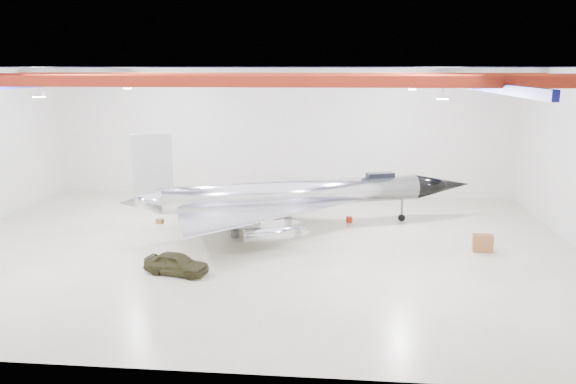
# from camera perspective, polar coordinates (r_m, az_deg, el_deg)

# --- Properties ---
(floor) EXTENTS (40.00, 40.00, 0.00)m
(floor) POSITION_cam_1_polar(r_m,az_deg,el_deg) (35.54, -3.37, -5.53)
(floor) COLOR #BAB293
(floor) RESTS_ON ground
(wall_back) EXTENTS (40.00, 0.00, 40.00)m
(wall_back) POSITION_cam_1_polar(r_m,az_deg,el_deg) (48.99, -0.77, 6.06)
(wall_back) COLOR silver
(wall_back) RESTS_ON floor
(ceiling) EXTENTS (40.00, 40.00, 0.00)m
(ceiling) POSITION_cam_1_polar(r_m,az_deg,el_deg) (33.81, -3.61, 12.50)
(ceiling) COLOR #0A0F38
(ceiling) RESTS_ON wall_back
(ceiling_structure) EXTENTS (39.50, 29.50, 1.08)m
(ceiling_structure) POSITION_cam_1_polar(r_m,az_deg,el_deg) (33.82, -3.59, 11.36)
(ceiling_structure) COLOR #9C2411
(ceiling_structure) RESTS_ON ceiling
(jet_aircraft) EXTENTS (24.34, 18.37, 6.88)m
(jet_aircraft) POSITION_cam_1_polar(r_m,az_deg,el_deg) (38.72, 0.63, -0.53)
(jet_aircraft) COLOR silver
(jet_aircraft) RESTS_ON floor
(jeep) EXTENTS (3.77, 2.18, 1.21)m
(jeep) POSITION_cam_1_polar(r_m,az_deg,el_deg) (31.29, -11.27, -7.12)
(jeep) COLOR #312F18
(jeep) RESTS_ON floor
(desk) EXTENTS (1.22, 0.67, 1.08)m
(desk) POSITION_cam_1_polar(r_m,az_deg,el_deg) (36.32, 19.17, -4.93)
(desk) COLOR brown
(desk) RESTS_ON floor
(crate_ply) EXTENTS (0.54, 0.46, 0.33)m
(crate_ply) POSITION_cam_1_polar(r_m,az_deg,el_deg) (41.60, -12.89, -2.90)
(crate_ply) COLOR olive
(crate_ply) RESTS_ON floor
(toolbox_red) EXTENTS (0.43, 0.35, 0.29)m
(toolbox_red) POSITION_cam_1_polar(r_m,az_deg,el_deg) (44.95, -1.82, -1.47)
(toolbox_red) COLOR #A52010
(toolbox_red) RESTS_ON floor
(engine_drum) EXTENTS (0.67, 0.67, 0.49)m
(engine_drum) POSITION_cam_1_polar(r_m,az_deg,el_deg) (37.43, -5.40, -4.23)
(engine_drum) COLOR #59595B
(engine_drum) RESTS_ON floor
(parts_bin) EXTENTS (0.61, 0.52, 0.38)m
(parts_bin) POSITION_cam_1_polar(r_m,az_deg,el_deg) (43.33, -0.29, -1.94)
(parts_bin) COLOR olive
(parts_bin) RESTS_ON floor
(crate_small) EXTENTS (0.50, 0.45, 0.28)m
(crate_small) POSITION_cam_1_polar(r_m,az_deg,el_deg) (44.06, -8.46, -1.90)
(crate_small) COLOR #59595B
(crate_small) RESTS_ON floor
(tool_chest) EXTENTS (0.62, 0.62, 0.42)m
(tool_chest) POSITION_cam_1_polar(r_m,az_deg,el_deg) (41.07, 6.24, -2.79)
(tool_chest) COLOR #A52010
(tool_chest) RESTS_ON floor
(oil_barrel) EXTENTS (0.67, 0.57, 0.42)m
(oil_barrel) POSITION_cam_1_polar(r_m,az_deg,el_deg) (39.16, -1.20, -3.48)
(oil_barrel) COLOR olive
(oil_barrel) RESTS_ON floor
(spares_box) EXTENTS (0.49, 0.49, 0.34)m
(spares_box) POSITION_cam_1_polar(r_m,az_deg,el_deg) (45.05, -0.94, -1.40)
(spares_box) COLOR #59595B
(spares_box) RESTS_ON floor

